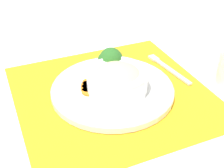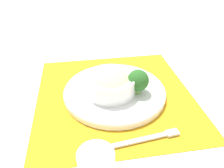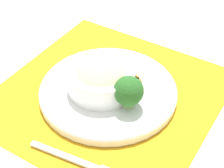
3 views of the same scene
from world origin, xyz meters
TOP-DOWN VIEW (x-y plane):
  - ground_plane at (0.00, 0.00)m, footprint 4.00×4.00m
  - placemat at (0.00, 0.00)m, footprint 0.53×0.52m
  - plate at (0.00, 0.00)m, footprint 0.31×0.31m
  - bowl at (0.01, -0.01)m, footprint 0.15×0.15m
  - broccoli_floret at (0.03, 0.06)m, footprint 0.06×0.06m
  - carrot_slice_near at (-0.04, 0.04)m, footprint 0.04×0.04m
  - carrot_slice_middle at (-0.05, 0.03)m, footprint 0.04×0.04m
  - carrot_slice_far at (-0.06, 0.02)m, footprint 0.04×0.04m
  - carrot_slice_extra at (-0.06, 0.01)m, footprint 0.04×0.04m
  - fork at (0.20, 0.04)m, footprint 0.02×0.18m

SIDE VIEW (x-z plane):
  - ground_plane at x=0.00m, z-range 0.00..0.00m
  - placemat at x=0.00m, z-range 0.00..0.00m
  - fork at x=0.20m, z-range 0.00..0.01m
  - plate at x=0.00m, z-range 0.00..0.03m
  - carrot_slice_near at x=-0.04m, z-range 0.02..0.03m
  - carrot_slice_middle at x=-0.05m, z-range 0.02..0.03m
  - carrot_slice_far at x=-0.06m, z-range 0.02..0.03m
  - carrot_slice_extra at x=-0.06m, z-range 0.02..0.03m
  - bowl at x=0.01m, z-range 0.02..0.09m
  - broccoli_floret at x=0.03m, z-range 0.02..0.10m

